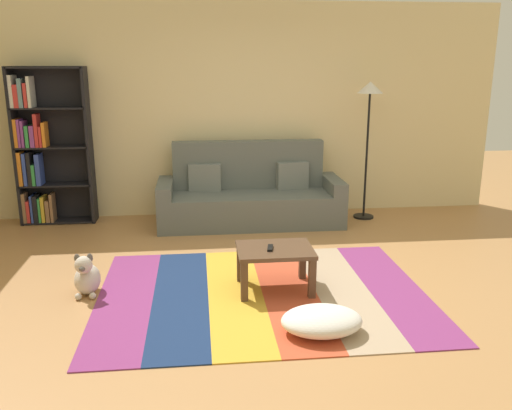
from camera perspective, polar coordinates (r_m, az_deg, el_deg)
ground_plane at (r=4.91m, az=0.61°, el=-8.67°), size 14.00×14.00×0.00m
back_wall at (r=7.06m, az=-1.87°, el=9.96°), size 6.80×0.10×2.70m
rug at (r=4.75m, az=0.69°, el=-9.42°), size 2.83×2.17×0.01m
couch at (r=6.72m, az=-0.65°, el=0.93°), size 2.26×0.80×1.00m
bookshelf at (r=7.10m, az=-21.60°, el=5.35°), size 0.90×0.28×1.92m
coffee_table at (r=4.73m, az=2.02°, el=-5.42°), size 0.66×0.51×0.38m
pouf at (r=4.11m, az=6.98°, el=-12.10°), size 0.61×0.46×0.19m
dog at (r=4.92m, az=-17.51°, el=-7.29°), size 0.22×0.35×0.40m
standing_lamp at (r=6.89m, az=11.93°, el=10.32°), size 0.32×0.32×1.73m
tv_remote at (r=4.68m, az=1.51°, el=-4.57°), size 0.07×0.16×0.02m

